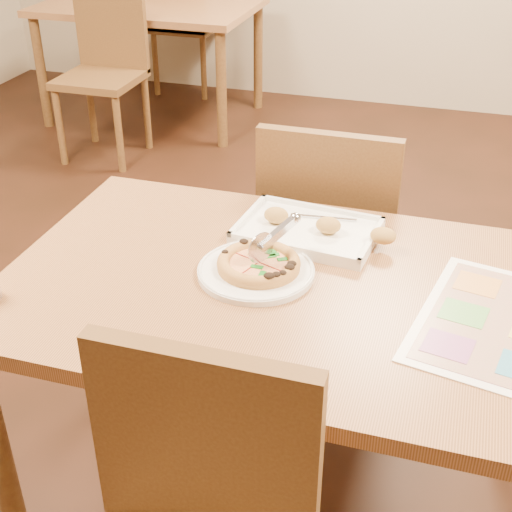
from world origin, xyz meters
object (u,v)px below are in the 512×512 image
(bg_chair_near, at_px, (106,54))
(plate, at_px, (256,271))
(dining_table, at_px, (280,312))
(appetizer_tray, at_px, (312,231))
(chair_far, at_px, (330,224))
(menu, at_px, (499,323))
(bg_table, at_px, (150,18))
(bg_chair_far, at_px, (181,12))
(pizza_cutter, at_px, (273,238))
(pizza, at_px, (259,264))

(bg_chair_near, bearing_deg, plate, -54.85)
(plate, bearing_deg, dining_table, -15.41)
(plate, relative_size, appetizer_tray, 0.67)
(dining_table, distance_m, appetizer_tray, 0.26)
(chair_far, distance_m, menu, 0.81)
(bg_table, bearing_deg, bg_chair_far, 90.00)
(bg_table, distance_m, pizza_cutter, 3.16)
(plate, relative_size, pizza_cutter, 2.08)
(dining_table, relative_size, bg_table, 1.00)
(plate, bearing_deg, bg_chair_near, 125.15)
(chair_far, height_order, bg_chair_far, same)
(pizza, height_order, appetizer_tray, appetizer_tray)
(chair_far, bearing_deg, menu, 128.03)
(dining_table, xyz_separation_m, chair_far, (-0.00, 0.60, -0.07))
(appetizer_tray, bearing_deg, menu, -28.88)
(chair_far, distance_m, appetizer_tray, 0.40)
(dining_table, height_order, bg_chair_near, bg_chair_near)
(pizza_cutter, bearing_deg, plate, 177.62)
(bg_chair_near, bearing_deg, bg_table, 90.00)
(plate, bearing_deg, appetizer_tray, 68.91)
(plate, relative_size, menu, 0.61)
(menu, bearing_deg, bg_chair_far, 122.14)
(bg_table, xyz_separation_m, bg_chair_far, (0.00, 0.50, -0.07))
(bg_chair_near, distance_m, appetizer_tray, 2.55)
(bg_table, height_order, bg_chair_far, bg_chair_far)
(appetizer_tray, bearing_deg, pizza, -110.66)
(dining_table, relative_size, bg_chair_near, 2.77)
(chair_far, relative_size, plate, 1.69)
(bg_chair_far, bearing_deg, bg_table, 90.00)
(dining_table, relative_size, pizza_cutter, 9.72)
(bg_chair_far, xyz_separation_m, appetizer_tray, (1.62, -3.07, 0.17))
(pizza, bearing_deg, plate, -122.51)
(bg_chair_far, distance_m, appetizer_tray, 3.47)
(dining_table, height_order, bg_table, same)
(pizza_cutter, height_order, appetizer_tray, pizza_cutter)
(bg_table, height_order, bg_chair_near, bg_chair_near)
(bg_table, bearing_deg, dining_table, -60.26)
(chair_far, distance_m, bg_chair_near, 2.26)
(dining_table, relative_size, chair_far, 2.77)
(bg_chair_near, bearing_deg, pizza, -54.68)
(bg_chair_near, height_order, appetizer_tray, bg_chair_near)
(dining_table, xyz_separation_m, appetizer_tray, (0.02, 0.24, 0.10))
(bg_chair_near, relative_size, menu, 1.04)
(bg_chair_near, height_order, bg_chair_far, same)
(plate, bearing_deg, bg_table, 118.89)
(bg_table, distance_m, plate, 3.18)
(dining_table, xyz_separation_m, plate, (-0.06, 0.02, 0.09))
(bg_chair_near, distance_m, bg_chair_far, 1.10)
(appetizer_tray, bearing_deg, bg_chair_far, 117.84)
(chair_far, relative_size, bg_chair_near, 1.00)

